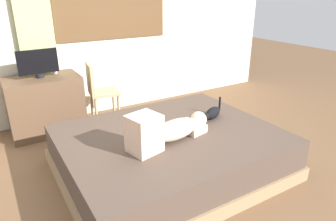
{
  "coord_description": "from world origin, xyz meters",
  "views": [
    {
      "loc": [
        -1.35,
        -2.13,
        1.75
      ],
      "look_at": [
        0.18,
        0.39,
        0.58
      ],
      "focal_mm": 32.46,
      "sensor_mm": 36.0,
      "label": 1
    }
  ],
  "objects_px": {
    "chair_by_desk": "(99,89)",
    "person_lying": "(168,130)",
    "cup": "(54,70)",
    "desk": "(46,105)",
    "tv_monitor": "(38,63)",
    "cat": "(212,113)",
    "bed": "(170,152)"
  },
  "relations": [
    {
      "from": "cup",
      "to": "tv_monitor",
      "type": "bearing_deg",
      "value": -149.0
    },
    {
      "from": "cat",
      "to": "tv_monitor",
      "type": "distance_m",
      "value": 2.2
    },
    {
      "from": "cat",
      "to": "tv_monitor",
      "type": "xyz_separation_m",
      "value": [
        -1.46,
        1.59,
        0.42
      ]
    },
    {
      "from": "person_lying",
      "to": "cup",
      "type": "distance_m",
      "value": 2.0
    },
    {
      "from": "bed",
      "to": "cup",
      "type": "bearing_deg",
      "value": 111.43
    },
    {
      "from": "desk",
      "to": "tv_monitor",
      "type": "bearing_deg",
      "value": 180.0
    },
    {
      "from": "cup",
      "to": "person_lying",
      "type": "bearing_deg",
      "value": -72.88
    },
    {
      "from": "bed",
      "to": "tv_monitor",
      "type": "distance_m",
      "value": 2.0
    },
    {
      "from": "cat",
      "to": "tv_monitor",
      "type": "relative_size",
      "value": 0.71
    },
    {
      "from": "bed",
      "to": "chair_by_desk",
      "type": "height_order",
      "value": "chair_by_desk"
    },
    {
      "from": "chair_by_desk",
      "to": "bed",
      "type": "bearing_deg",
      "value": -82.36
    },
    {
      "from": "cat",
      "to": "person_lying",
      "type": "bearing_deg",
      "value": -164.34
    },
    {
      "from": "bed",
      "to": "desk",
      "type": "xyz_separation_m",
      "value": [
        -0.88,
        1.65,
        0.16
      ]
    },
    {
      "from": "bed",
      "to": "cup",
      "type": "xyz_separation_m",
      "value": [
        -0.69,
        1.76,
        0.58
      ]
    },
    {
      "from": "person_lying",
      "to": "cup",
      "type": "height_order",
      "value": "cup"
    },
    {
      "from": "bed",
      "to": "person_lying",
      "type": "height_order",
      "value": "person_lying"
    },
    {
      "from": "person_lying",
      "to": "cup",
      "type": "relative_size",
      "value": 9.58
    },
    {
      "from": "desk",
      "to": "chair_by_desk",
      "type": "height_order",
      "value": "chair_by_desk"
    },
    {
      "from": "bed",
      "to": "cup",
      "type": "relative_size",
      "value": 21.77
    },
    {
      "from": "bed",
      "to": "cup",
      "type": "distance_m",
      "value": 1.98
    },
    {
      "from": "person_lying",
      "to": "desk",
      "type": "distance_m",
      "value": 1.95
    },
    {
      "from": "cup",
      "to": "desk",
      "type": "bearing_deg",
      "value": -147.71
    },
    {
      "from": "person_lying",
      "to": "desk",
      "type": "height_order",
      "value": "person_lying"
    },
    {
      "from": "bed",
      "to": "tv_monitor",
      "type": "xyz_separation_m",
      "value": [
        -0.89,
        1.65,
        0.71
      ]
    },
    {
      "from": "tv_monitor",
      "to": "chair_by_desk",
      "type": "relative_size",
      "value": 0.56
    },
    {
      "from": "person_lying",
      "to": "tv_monitor",
      "type": "distance_m",
      "value": 1.98
    },
    {
      "from": "cat",
      "to": "chair_by_desk",
      "type": "distance_m",
      "value": 1.64
    },
    {
      "from": "tv_monitor",
      "to": "desk",
      "type": "bearing_deg",
      "value": 0.0
    },
    {
      "from": "bed",
      "to": "cat",
      "type": "bearing_deg",
      "value": 5.48
    },
    {
      "from": "bed",
      "to": "desk",
      "type": "bearing_deg",
      "value": 118.08
    },
    {
      "from": "person_lying",
      "to": "cat",
      "type": "height_order",
      "value": "person_lying"
    },
    {
      "from": "chair_by_desk",
      "to": "person_lying",
      "type": "bearing_deg",
      "value": -86.69
    }
  ]
}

